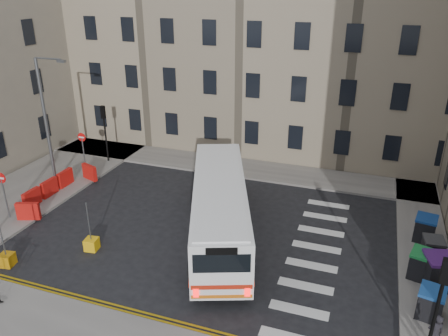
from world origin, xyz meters
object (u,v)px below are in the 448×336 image
Objects in this scene: wheelie_bin_c at (422,264)px; streetlamp at (46,121)px; pedestrian at (435,333)px; bollard_yellow at (92,244)px; wheelie_bin_a at (431,303)px; wheelie_bin_d at (432,249)px; wheelie_bin_b at (438,271)px; wheelie_bin_e at (425,228)px; bollard_chevron at (7,260)px; bus at (220,206)px.

streetlamp is at bearing -172.43° from wheelie_bin_c.
bollard_yellow is at bearing -25.62° from pedestrian.
wheelie_bin_d is at bearing 96.62° from wheelie_bin_a.
wheelie_bin_a is 0.81× the size of pedestrian.
wheelie_bin_b is 0.74m from wheelie_bin_c.
bollard_yellow is at bearing -166.88° from wheelie_bin_a.
wheelie_bin_a is at bearing -71.48° from wheelie_bin_c.
bollard_chevron is (-18.39, -8.58, -0.49)m from wheelie_bin_e.
bus is at bearing 33.81° from bollard_chevron.
wheelie_bin_e reaches higher than wheelie_bin_c.
streetlamp is at bearing 158.22° from wheelie_bin_b.
streetlamp reaches higher than wheelie_bin_b.
wheelie_bin_d is at bearing 76.99° from wheelie_bin_b.
pedestrian reaches higher than wheelie_bin_d.
bollard_chevron is at bearing -166.96° from bus.
wheelie_bin_a reaches higher than bollard_chevron.
wheelie_bin_c is (-0.59, 0.44, -0.09)m from wheelie_bin_b.
bollard_yellow is 1.00× the size of bollard_chevron.
wheelie_bin_a is at bearing -114.98° from wheelie_bin_b.
wheelie_bin_b is 1.33× the size of wheelie_bin_d.
wheelie_bin_c is 1.03× the size of wheelie_bin_e.
pedestrian reaches higher than bollard_yellow.
wheelie_bin_c is 3.33m from wheelie_bin_e.
streetlamp is 22.31m from wheelie_bin_e.
pedestrian reaches higher than wheelie_bin_a.
bus is 18.92× the size of bollard_chevron.
bollard_yellow is 3.80m from bollard_chevron.
bus is at bearing -153.50° from wheelie_bin_e.
bus is 8.73× the size of wheelie_bin_e.
pedestrian is 2.59× the size of bollard_yellow.
bollard_chevron is at bearing -179.42° from wheelie_bin_b.
pedestrian is at bearing -47.14° from bus.
wheelie_bin_d is at bearing 83.95° from wheelie_bin_c.
wheelie_bin_c is at bearing 129.57° from wheelie_bin_b.
wheelie_bin_d is 1.83m from wheelie_bin_e.
bollard_chevron is (3.62, -7.89, -4.04)m from streetlamp.
wheelie_bin_e is 20.30m from bollard_chevron.
wheelie_bin_c reaches higher than wheelie_bin_a.
wheelie_bin_c is at bearing -107.80° from pedestrian.
wheelie_bin_e is at bearing 79.76° from wheelie_bin_b.
wheelie_bin_a is at bearing 1.14° from bollard_yellow.
bollard_yellow is (-15.29, -0.30, -0.45)m from wheelie_bin_a.
bollard_chevron is (-18.19, -0.84, -0.63)m from pedestrian.
wheelie_bin_b is 3.76m from wheelie_bin_e.
wheelie_bin_d is at bearing 15.51° from bollard_yellow.
wheelie_bin_a is 0.94× the size of wheelie_bin_c.
bollard_yellow is at bearing -154.83° from wheelie_bin_c.
wheelie_bin_d reaches higher than bollard_chevron.
bus is at bearing -179.39° from wheelie_bin_d.
streetlamp is 5.23× the size of pedestrian.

